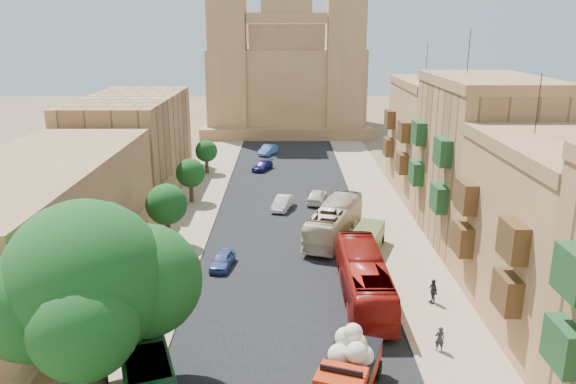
{
  "coord_description": "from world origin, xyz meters",
  "views": [
    {
      "loc": [
        -0.22,
        -19.95,
        17.52
      ],
      "look_at": [
        0.0,
        26.0,
        4.0
      ],
      "focal_mm": 35.0,
      "sensor_mm": 36.0,
      "label": 1
    }
  ],
  "objects_px": {
    "bus_red_east": "(364,279)",
    "car_blue_a": "(222,260)",
    "bus_cream_east": "(334,221)",
    "ficus_tree": "(89,286)",
    "car_cream": "(344,225)",
    "street_tree_c": "(190,173)",
    "street_tree_b": "(167,205)",
    "car_white_b": "(317,196)",
    "street_tree_d": "(206,151)",
    "pedestrian_c": "(433,291)",
    "car_dkblue": "(262,166)",
    "car_blue_b": "(268,150)",
    "olive_pickup": "(368,239)",
    "church": "(287,75)",
    "car_white_a": "(283,203)",
    "red_truck": "(348,372)",
    "pedestrian_a": "(440,339)",
    "street_tree_a": "(128,271)"
  },
  "relations": [
    {
      "from": "car_white_a",
      "to": "pedestrian_c",
      "type": "bearing_deg",
      "value": -48.96
    },
    {
      "from": "car_blue_b",
      "to": "pedestrian_a",
      "type": "height_order",
      "value": "pedestrian_a"
    },
    {
      "from": "street_tree_b",
      "to": "car_white_b",
      "type": "relative_size",
      "value": 1.25
    },
    {
      "from": "street_tree_b",
      "to": "pedestrian_c",
      "type": "relative_size",
      "value": 3.08
    },
    {
      "from": "bus_red_east",
      "to": "car_dkblue",
      "type": "xyz_separation_m",
      "value": [
        -8.11,
        35.57,
        -1.01
      ]
    },
    {
      "from": "street_tree_d",
      "to": "bus_cream_east",
      "type": "xyz_separation_m",
      "value": [
        14.0,
        -22.42,
        -1.28
      ]
    },
    {
      "from": "church",
      "to": "street_tree_a",
      "type": "distance_m",
      "value": 67.67
    },
    {
      "from": "street_tree_b",
      "to": "car_blue_a",
      "type": "bearing_deg",
      "value": -43.08
    },
    {
      "from": "red_truck",
      "to": "car_dkblue",
      "type": "distance_m",
      "value": 46.39
    },
    {
      "from": "car_cream",
      "to": "pedestrian_c",
      "type": "distance_m",
      "value": 14.3
    },
    {
      "from": "church",
      "to": "ficus_tree",
      "type": "height_order",
      "value": "church"
    },
    {
      "from": "bus_cream_east",
      "to": "car_blue_b",
      "type": "relative_size",
      "value": 2.6
    },
    {
      "from": "bus_cream_east",
      "to": "car_dkblue",
      "type": "xyz_separation_m",
      "value": [
        -7.14,
        23.9,
        -0.95
      ]
    },
    {
      "from": "ficus_tree",
      "to": "car_cream",
      "type": "distance_m",
      "value": 27.73
    },
    {
      "from": "street_tree_d",
      "to": "red_truck",
      "type": "relative_size",
      "value": 0.63
    },
    {
      "from": "ficus_tree",
      "to": "street_tree_c",
      "type": "xyz_separation_m",
      "value": [
        -0.59,
        31.99,
        -2.84
      ]
    },
    {
      "from": "street_tree_b",
      "to": "car_cream",
      "type": "distance_m",
      "value": 15.59
    },
    {
      "from": "olive_pickup",
      "to": "car_blue_a",
      "type": "distance_m",
      "value": 12.05
    },
    {
      "from": "church",
      "to": "car_blue_a",
      "type": "xyz_separation_m",
      "value": [
        -5.0,
        -59.29,
        -8.92
      ]
    },
    {
      "from": "church",
      "to": "bus_red_east",
      "type": "xyz_separation_m",
      "value": [
        4.97,
        -64.7,
        -7.93
      ]
    },
    {
      "from": "car_white_a",
      "to": "car_white_b",
      "type": "distance_m",
      "value": 4.14
    },
    {
      "from": "bus_cream_east",
      "to": "church",
      "type": "bearing_deg",
      "value": -66.2
    },
    {
      "from": "car_dkblue",
      "to": "pedestrian_a",
      "type": "distance_m",
      "value": 43.22
    },
    {
      "from": "car_blue_a",
      "to": "car_white_a",
      "type": "relative_size",
      "value": 0.87
    },
    {
      "from": "street_tree_b",
      "to": "bus_red_east",
      "type": "xyz_separation_m",
      "value": [
        14.97,
        -10.09,
        -1.94
      ]
    },
    {
      "from": "car_blue_b",
      "to": "street_tree_b",
      "type": "bearing_deg",
      "value": -80.52
    },
    {
      "from": "bus_red_east",
      "to": "pedestrian_c",
      "type": "relative_size",
      "value": 6.67
    },
    {
      "from": "car_dkblue",
      "to": "car_white_a",
      "type": "bearing_deg",
      "value": -58.04
    },
    {
      "from": "car_blue_b",
      "to": "church",
      "type": "bearing_deg",
      "value": 103.65
    },
    {
      "from": "church",
      "to": "red_truck",
      "type": "distance_m",
      "value": 75.6
    },
    {
      "from": "car_blue_b",
      "to": "olive_pickup",
      "type": "bearing_deg",
      "value": -54.18
    },
    {
      "from": "church",
      "to": "car_cream",
      "type": "height_order",
      "value": "church"
    },
    {
      "from": "red_truck",
      "to": "bus_cream_east",
      "type": "xyz_separation_m",
      "value": [
        1.24,
        22.1,
        -0.09
      ]
    },
    {
      "from": "ficus_tree",
      "to": "street_tree_a",
      "type": "bearing_deg",
      "value": 94.21
    },
    {
      "from": "street_tree_b",
      "to": "pedestrian_c",
      "type": "bearing_deg",
      "value": -28.29
    },
    {
      "from": "bus_cream_east",
      "to": "ficus_tree",
      "type": "bearing_deg",
      "value": 77.63
    },
    {
      "from": "car_white_b",
      "to": "car_cream",
      "type": "bearing_deg",
      "value": 116.02
    },
    {
      "from": "pedestrian_c",
      "to": "bus_red_east",
      "type": "bearing_deg",
      "value": -109.21
    },
    {
      "from": "ficus_tree",
      "to": "street_tree_d",
      "type": "xyz_separation_m",
      "value": [
        -0.59,
        43.99,
        -3.12
      ]
    },
    {
      "from": "street_tree_d",
      "to": "olive_pickup",
      "type": "height_order",
      "value": "street_tree_d"
    },
    {
      "from": "street_tree_d",
      "to": "pedestrian_c",
      "type": "distance_m",
      "value": 39.65
    },
    {
      "from": "ficus_tree",
      "to": "street_tree_c",
      "type": "relative_size",
      "value": 2.17
    },
    {
      "from": "pedestrian_a",
      "to": "street_tree_b",
      "type": "bearing_deg",
      "value": -41.97
    },
    {
      "from": "car_blue_a",
      "to": "pedestrian_c",
      "type": "height_order",
      "value": "pedestrian_c"
    },
    {
      "from": "street_tree_b",
      "to": "street_tree_c",
      "type": "height_order",
      "value": "street_tree_b"
    },
    {
      "from": "car_cream",
      "to": "ficus_tree",
      "type": "bearing_deg",
      "value": 50.77
    },
    {
      "from": "bus_red_east",
      "to": "car_blue_a",
      "type": "relative_size",
      "value": 3.25
    },
    {
      "from": "red_truck",
      "to": "bus_red_east",
      "type": "xyz_separation_m",
      "value": [
        2.21,
        10.43,
        -0.02
      ]
    },
    {
      "from": "street_tree_c",
      "to": "car_cream",
      "type": "xyz_separation_m",
      "value": [
        15.0,
        -8.9,
        -2.45
      ]
    },
    {
      "from": "bus_red_east",
      "to": "car_white_b",
      "type": "bearing_deg",
      "value": -84.85
    }
  ]
}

